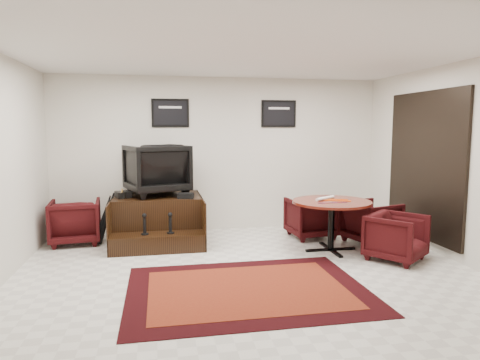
% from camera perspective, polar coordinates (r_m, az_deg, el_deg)
% --- Properties ---
extents(ground, '(6.00, 6.00, 0.00)m').
position_cam_1_polar(ground, '(5.74, 1.08, -12.19)').
color(ground, silver).
rests_on(ground, ground).
extents(room_shell, '(6.02, 5.02, 2.81)m').
position_cam_1_polar(room_shell, '(5.64, 4.95, 5.95)').
color(room_shell, silver).
rests_on(room_shell, ground).
extents(area_rug, '(2.77, 2.08, 0.01)m').
position_cam_1_polar(area_rug, '(5.15, 1.00, -14.37)').
color(area_rug, black).
rests_on(area_rug, ground).
extents(shine_podium, '(1.46, 1.50, 0.75)m').
position_cam_1_polar(shine_podium, '(7.33, -10.92, -5.29)').
color(shine_podium, black).
rests_on(shine_podium, ground).
extents(shine_chair, '(1.16, 1.12, 0.96)m').
position_cam_1_polar(shine_chair, '(7.35, -11.08, 1.72)').
color(shine_chair, black).
rests_on(shine_chair, shine_podium).
extents(shoes_pair, '(0.30, 0.33, 0.10)m').
position_cam_1_polar(shoes_pair, '(7.24, -15.31, -1.88)').
color(shoes_pair, black).
rests_on(shoes_pair, shine_podium).
extents(polish_kit, '(0.28, 0.23, 0.09)m').
position_cam_1_polar(polish_kit, '(6.98, -7.24, -2.09)').
color(polish_kit, black).
rests_on(polish_kit, shine_podium).
extents(umbrella_black, '(0.31, 0.12, 0.83)m').
position_cam_1_polar(umbrella_black, '(7.30, -17.79, -5.00)').
color(umbrella_black, black).
rests_on(umbrella_black, ground).
extents(umbrella_hooked, '(0.33, 0.12, 0.87)m').
position_cam_1_polar(umbrella_hooked, '(7.29, -17.42, -4.81)').
color(umbrella_hooked, black).
rests_on(umbrella_hooked, ground).
extents(armchair_side, '(0.84, 0.80, 0.79)m').
position_cam_1_polar(armchair_side, '(7.53, -21.11, -4.92)').
color(armchair_side, black).
rests_on(armchair_side, ground).
extents(meeting_table, '(1.19, 1.19, 0.78)m').
position_cam_1_polar(meeting_table, '(6.69, 12.12, -3.51)').
color(meeting_table, '#48120A').
rests_on(meeting_table, ground).
extents(table_chair_back, '(0.79, 0.75, 0.76)m').
position_cam_1_polar(table_chair_back, '(7.52, 9.42, -4.70)').
color(table_chair_back, black).
rests_on(table_chair_back, ground).
extents(table_chair_window, '(0.88, 0.91, 0.77)m').
position_cam_1_polar(table_chair_window, '(7.38, 17.09, -5.09)').
color(table_chair_window, black).
rests_on(table_chair_window, ground).
extents(table_chair_corner, '(0.98, 0.97, 0.74)m').
position_cam_1_polar(table_chair_corner, '(6.53, 20.14, -6.88)').
color(table_chair_corner, black).
rests_on(table_chair_corner, ground).
extents(paper_roll, '(0.38, 0.27, 0.05)m').
position_cam_1_polar(paper_roll, '(6.73, 11.30, -2.40)').
color(paper_roll, silver).
rests_on(paper_roll, meeting_table).
extents(table_clutter, '(0.57, 0.34, 0.01)m').
position_cam_1_polar(table_clutter, '(6.67, 12.43, -2.69)').
color(table_clutter, '#EF580D').
rests_on(table_clutter, meeting_table).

